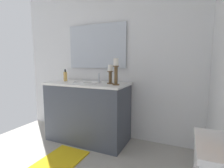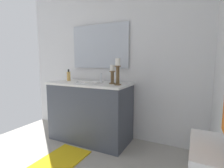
{
  "view_description": "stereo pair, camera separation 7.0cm",
  "coord_description": "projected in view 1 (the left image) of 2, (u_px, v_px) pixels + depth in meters",
  "views": [
    {
      "loc": [
        1.18,
        1.19,
        1.15
      ],
      "look_at": [
        -0.31,
        0.54,
        0.94
      ],
      "focal_mm": 27.25,
      "sensor_mm": 36.0,
      "label": 1
    },
    {
      "loc": [
        1.15,
        1.26,
        1.15
      ],
      "look_at": [
        -0.31,
        0.54,
        0.94
      ],
      "focal_mm": 27.25,
      "sensor_mm": 36.0,
      "label": 2
    }
  ],
  "objects": [
    {
      "name": "candle_holder_tall",
      "position": [
        116.0,
        71.0,
        2.15
      ],
      "size": [
        0.09,
        0.09,
        0.34
      ],
      "color": "brown",
      "rests_on": "vanity_cabinet"
    },
    {
      "name": "candle_holder_short",
      "position": [
        110.0,
        74.0,
        2.27
      ],
      "size": [
        0.09,
        0.09,
        0.26
      ],
      "color": "brown",
      "rests_on": "vanity_cabinet"
    },
    {
      "name": "bath_mat",
      "position": [
        60.0,
        161.0,
        1.98
      ],
      "size": [
        0.6,
        0.44,
        0.02
      ],
      "primitive_type": "cube",
      "color": "yellow",
      "rests_on": "ground"
    },
    {
      "name": "vanity_cabinet",
      "position": [
        88.0,
        111.0,
        2.49
      ],
      "size": [
        0.58,
        1.19,
        0.86
      ],
      "color": "#474C56",
      "rests_on": "ground"
    },
    {
      "name": "wall_left",
      "position": [
        104.0,
        57.0,
        2.64
      ],
      "size": [
        0.04,
        2.95,
        2.45
      ],
      "primitive_type": "cube",
      "color": "white",
      "rests_on": "ground"
    },
    {
      "name": "mirror",
      "position": [
        96.0,
        46.0,
        2.62
      ],
      "size": [
        0.02,
        0.97,
        0.66
      ],
      "primitive_type": "cube",
      "color": "silver"
    },
    {
      "name": "sink_basin",
      "position": [
        88.0,
        85.0,
        2.44
      ],
      "size": [
        0.4,
        0.4,
        0.24
      ],
      "color": "white",
      "rests_on": "vanity_cabinet"
    },
    {
      "name": "soap_bottle",
      "position": [
        65.0,
        76.0,
        2.65
      ],
      "size": [
        0.06,
        0.06,
        0.18
      ],
      "color": "#E5B259",
      "rests_on": "vanity_cabinet"
    }
  ]
}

